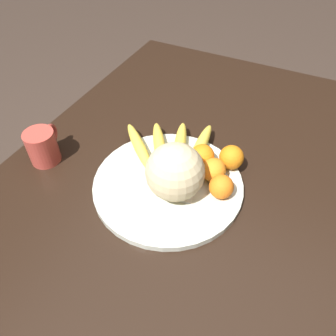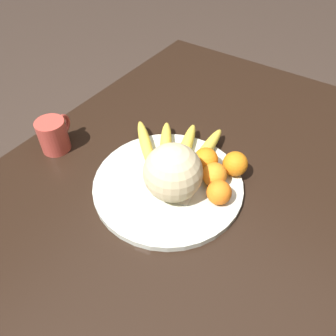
# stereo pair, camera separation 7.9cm
# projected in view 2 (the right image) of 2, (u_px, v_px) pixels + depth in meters

# --- Properties ---
(ground_plane) EXTENTS (12.00, 12.00, 0.00)m
(ground_plane) POSITION_uv_depth(u_px,v_px,m) (186.00, 294.00, 1.40)
(ground_plane) COLOR #382B23
(kitchen_table) EXTENTS (1.32, 0.98, 0.74)m
(kitchen_table) POSITION_uv_depth(u_px,v_px,m) (195.00, 199.00, 0.94)
(kitchen_table) COLOR black
(kitchen_table) RESTS_ON ground_plane
(fruit_bowl) EXTENTS (0.38, 0.38, 0.02)m
(fruit_bowl) POSITION_uv_depth(u_px,v_px,m) (168.00, 184.00, 0.83)
(fruit_bowl) COLOR beige
(fruit_bowl) RESTS_ON kitchen_table
(melon) EXTENTS (0.14, 0.14, 0.14)m
(melon) POSITION_uv_depth(u_px,v_px,m) (173.00, 173.00, 0.75)
(melon) COLOR beige
(melon) RESTS_ON fruit_bowl
(banana_bunch) EXTENTS (0.25, 0.26, 0.03)m
(banana_bunch) POSITION_uv_depth(u_px,v_px,m) (176.00, 147.00, 0.90)
(banana_bunch) COLOR #473819
(banana_bunch) RESTS_ON fruit_bowl
(orange_front_left) EXTENTS (0.06, 0.06, 0.06)m
(orange_front_left) POSITION_uv_depth(u_px,v_px,m) (206.00, 160.00, 0.84)
(orange_front_left) COLOR orange
(orange_front_left) RESTS_ON fruit_bowl
(orange_front_right) EXTENTS (0.06, 0.06, 0.06)m
(orange_front_right) POSITION_uv_depth(u_px,v_px,m) (214.00, 175.00, 0.80)
(orange_front_right) COLOR orange
(orange_front_right) RESTS_ON fruit_bowl
(orange_mid_center) EXTENTS (0.06, 0.06, 0.06)m
(orange_mid_center) POSITION_uv_depth(u_px,v_px,m) (235.00, 164.00, 0.83)
(orange_mid_center) COLOR orange
(orange_mid_center) RESTS_ON fruit_bowl
(orange_back_left) EXTENTS (0.06, 0.06, 0.06)m
(orange_back_left) POSITION_uv_depth(u_px,v_px,m) (219.00, 192.00, 0.77)
(orange_back_left) COLOR orange
(orange_back_left) RESTS_ON fruit_bowl
(produce_tag) EXTENTS (0.08, 0.04, 0.00)m
(produce_tag) POSITION_uv_depth(u_px,v_px,m) (188.00, 192.00, 0.80)
(produce_tag) COLOR white
(produce_tag) RESTS_ON fruit_bowl
(ceramic_mug) EXTENTS (0.12, 0.08, 0.09)m
(ceramic_mug) POSITION_uv_depth(u_px,v_px,m) (54.00, 135.00, 0.91)
(ceramic_mug) COLOR #B74238
(ceramic_mug) RESTS_ON kitchen_table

